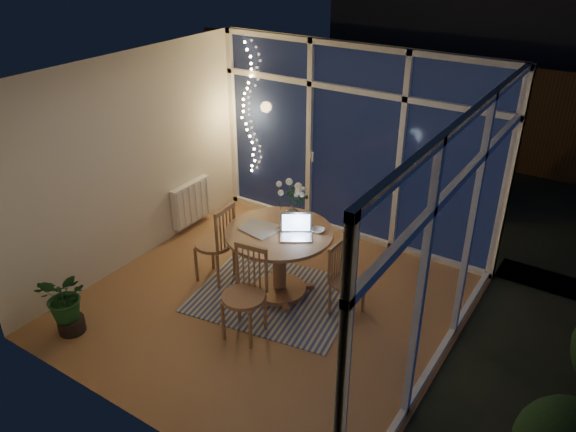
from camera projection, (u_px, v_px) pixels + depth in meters
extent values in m
plane|color=#9C7044|center=(269.00, 304.00, 6.41)|extent=(4.00, 4.00, 0.00)
plane|color=silver|center=(264.00, 77.00, 5.20)|extent=(4.00, 4.00, 0.00)
cube|color=silver|center=(355.00, 145.00, 7.29)|extent=(4.00, 0.04, 2.60)
cube|color=silver|center=(118.00, 299.00, 4.33)|extent=(4.00, 0.04, 2.60)
cube|color=silver|center=(131.00, 162.00, 6.77)|extent=(0.04, 4.00, 2.60)
cube|color=silver|center=(456.00, 258.00, 4.84)|extent=(0.04, 4.00, 2.60)
cube|color=white|center=(354.00, 146.00, 7.26)|extent=(4.00, 0.10, 2.60)
cube|color=white|center=(452.00, 257.00, 4.86)|extent=(0.10, 4.00, 2.60)
cube|color=white|center=(191.00, 202.00, 7.83)|extent=(0.10, 0.70, 0.58)
cube|color=black|center=(454.00, 173.00, 9.90)|extent=(12.00, 6.00, 0.10)
cube|color=#3C2A16|center=(443.00, 108.00, 10.07)|extent=(11.00, 0.08, 1.80)
cube|color=#32353C|center=(515.00, 13.00, 11.54)|extent=(7.00, 3.00, 2.20)
sphere|color=#1A3116|center=(348.00, 159.00, 9.11)|extent=(0.90, 0.90, 0.90)
cube|color=beige|center=(275.00, 296.00, 6.54)|extent=(1.99, 1.70, 0.01)
cylinder|color=#8C5F3F|center=(279.00, 263.00, 6.42)|extent=(1.39, 1.39, 0.83)
cube|color=#8C5F3F|center=(214.00, 242.00, 6.64)|extent=(0.50, 0.50, 1.03)
cube|color=#8C5F3F|center=(348.00, 280.00, 6.07)|extent=(0.40, 0.40, 0.86)
cube|color=#8C5F3F|center=(243.00, 295.00, 5.71)|extent=(0.53, 0.53, 1.02)
imported|color=silver|center=(292.00, 212.00, 6.40)|extent=(0.23, 0.23, 0.21)
imported|color=white|center=(318.00, 230.00, 6.20)|extent=(0.17, 0.17, 0.04)
cube|color=beige|center=(259.00, 228.00, 6.28)|extent=(0.41, 0.32, 0.01)
cube|color=black|center=(287.00, 234.00, 6.17)|extent=(0.12, 0.08, 0.01)
imported|color=#1A4B21|center=(66.00, 302.00, 5.82)|extent=(0.59, 0.52, 0.76)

